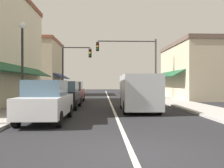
% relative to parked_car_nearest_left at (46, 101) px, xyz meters
% --- Properties ---
extents(ground_plane, '(80.00, 80.00, 0.00)m').
position_rel_parked_car_nearest_left_xyz_m(ground_plane, '(3.07, 13.07, -0.88)').
color(ground_plane, black).
extents(sidewalk_left, '(2.60, 56.00, 0.12)m').
position_rel_parked_car_nearest_left_xyz_m(sidewalk_left, '(-2.43, 13.07, -0.82)').
color(sidewalk_left, gray).
rests_on(sidewalk_left, ground).
extents(sidewalk_right, '(2.60, 56.00, 0.12)m').
position_rel_parked_car_nearest_left_xyz_m(sidewalk_right, '(8.57, 13.07, -0.82)').
color(sidewalk_right, '#A39E99').
rests_on(sidewalk_right, ground).
extents(lane_center_stripe, '(0.14, 52.00, 0.01)m').
position_rel_parked_car_nearest_left_xyz_m(lane_center_stripe, '(3.07, 13.07, -0.88)').
color(lane_center_stripe, silver).
rests_on(lane_center_stripe, ground).
extents(storefront_right_block, '(5.79, 10.20, 5.91)m').
position_rel_parked_car_nearest_left_xyz_m(storefront_right_block, '(12.10, 15.07, 2.08)').
color(storefront_right_block, '#BCAD8E').
rests_on(storefront_right_block, ground).
extents(storefront_far_left, '(5.50, 8.20, 7.51)m').
position_rel_parked_car_nearest_left_xyz_m(storefront_far_left, '(-5.82, 23.07, 2.88)').
color(storefront_far_left, '#BCAD8E').
rests_on(storefront_far_left, ground).
extents(parked_car_nearest_left, '(1.81, 4.11, 1.77)m').
position_rel_parked_car_nearest_left_xyz_m(parked_car_nearest_left, '(0.00, 0.00, 0.00)').
color(parked_car_nearest_left, silver).
rests_on(parked_car_nearest_left, ground).
extents(parked_car_second_left, '(1.80, 4.11, 1.77)m').
position_rel_parked_car_nearest_left_xyz_m(parked_car_second_left, '(-0.03, 5.50, 0.00)').
color(parked_car_second_left, black).
rests_on(parked_car_second_left, ground).
extents(parked_car_third_left, '(1.80, 4.11, 1.77)m').
position_rel_parked_car_nearest_left_xyz_m(parked_car_third_left, '(-0.13, 10.39, 0.00)').
color(parked_car_third_left, maroon).
rests_on(parked_car_third_left, ground).
extents(van_in_lane, '(2.09, 5.22, 2.12)m').
position_rel_parked_car_nearest_left_xyz_m(van_in_lane, '(4.52, 3.81, 0.27)').
color(van_in_lane, '#B2B7BC').
rests_on(van_in_lane, ground).
extents(traffic_signal_mast_arm, '(6.21, 0.50, 6.19)m').
position_rel_parked_car_nearest_left_xyz_m(traffic_signal_mast_arm, '(5.77, 14.09, 3.40)').
color(traffic_signal_mast_arm, '#333333').
rests_on(traffic_signal_mast_arm, ground).
extents(traffic_signal_left_corner, '(3.09, 0.50, 5.61)m').
position_rel_parked_car_nearest_left_xyz_m(traffic_signal_left_corner, '(-0.73, 14.75, 2.82)').
color(traffic_signal_left_corner, '#333333').
rests_on(traffic_signal_left_corner, ground).
extents(street_lamp_left_near, '(0.36, 0.36, 4.82)m').
position_rel_parked_car_nearest_left_xyz_m(street_lamp_left_near, '(-1.73, 2.19, 2.37)').
color(street_lamp_left_near, black).
rests_on(street_lamp_left_near, ground).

